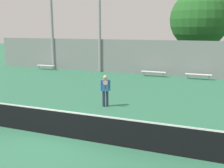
% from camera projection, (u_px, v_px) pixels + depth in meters
% --- Properties ---
extents(ground_plane, '(100.00, 100.00, 0.00)m').
position_uv_depth(ground_plane, '(59.00, 136.00, 10.08)').
color(ground_plane, '#2D6B4C').
extents(tennis_net, '(12.02, 0.09, 1.05)m').
position_uv_depth(tennis_net, '(58.00, 123.00, 9.97)').
color(tennis_net, '#99999E').
rests_on(tennis_net, ground_plane).
extents(tennis_player, '(0.51, 0.49, 1.69)m').
position_uv_depth(tennis_player, '(105.00, 89.00, 13.74)').
color(tennis_player, '#282D47').
rests_on(tennis_player, ground_plane).
extents(bench_courtside_near, '(2.08, 0.40, 0.43)m').
position_uv_depth(bench_courtside_near, '(198.00, 75.00, 21.29)').
color(bench_courtside_near, white).
rests_on(bench_courtside_near, ground_plane).
extents(bench_courtside_far, '(2.12, 0.40, 0.43)m').
position_uv_depth(bench_courtside_far, '(153.00, 72.00, 22.59)').
color(bench_courtside_far, white).
rests_on(bench_courtside_far, ground_plane).
extents(bench_adjacent_court, '(1.99, 0.40, 0.43)m').
position_uv_depth(bench_adjacent_court, '(46.00, 66.00, 26.45)').
color(bench_adjacent_court, white).
rests_on(bench_adjacent_court, ground_plane).
extents(light_pole_near_left, '(0.90, 0.60, 11.46)m').
position_uv_depth(light_pole_near_left, '(99.00, 1.00, 23.76)').
color(light_pole_near_left, '#939399').
rests_on(light_pole_near_left, ground_plane).
extents(light_pole_center_back, '(0.90, 0.60, 10.44)m').
position_uv_depth(light_pole_center_back, '(51.00, 10.00, 25.78)').
color(light_pole_center_back, '#939399').
rests_on(light_pole_center_back, ground_plane).
extents(back_fence, '(32.36, 0.06, 3.09)m').
position_uv_depth(back_fence, '(149.00, 57.00, 23.27)').
color(back_fence, gray).
rests_on(back_fence, ground_plane).
extents(tree_green_tall, '(5.68, 5.68, 7.79)m').
position_uv_depth(tree_green_tall, '(199.00, 19.00, 25.47)').
color(tree_green_tall, brown).
rests_on(tree_green_tall, ground_plane).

